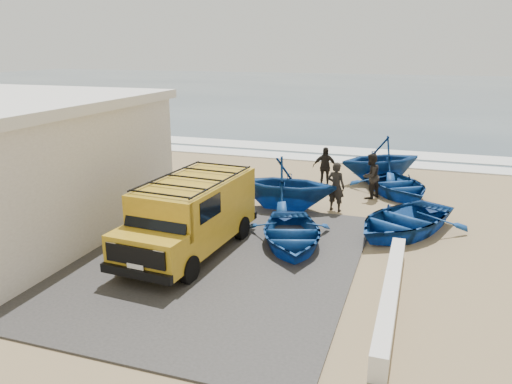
% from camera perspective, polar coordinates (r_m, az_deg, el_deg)
% --- Properties ---
extents(ground, '(160.00, 160.00, 0.00)m').
position_cam_1_polar(ground, '(15.96, -2.36, -5.01)').
color(ground, '#977F58').
extents(slab, '(12.00, 10.00, 0.05)m').
position_cam_1_polar(slab, '(15.12, -12.27, -6.54)').
color(slab, '#3A3835').
rests_on(slab, ground).
extents(ocean, '(180.00, 88.00, 0.01)m').
position_cam_1_polar(ocean, '(70.30, 14.56, 11.07)').
color(ocean, '#385166').
rests_on(ocean, ground).
extents(surf_line, '(180.00, 1.60, 0.06)m').
position_cam_1_polar(surf_line, '(27.03, 6.82, 3.87)').
color(surf_line, white).
rests_on(surf_line, ground).
extents(surf_wash, '(180.00, 2.20, 0.04)m').
position_cam_1_polar(surf_wash, '(29.44, 7.85, 4.83)').
color(surf_wash, white).
rests_on(surf_wash, ground).
extents(parapet, '(0.35, 6.00, 0.55)m').
position_cam_1_polar(parapet, '(12.18, 15.12, -11.25)').
color(parapet, silver).
rests_on(parapet, ground).
extents(van, '(2.38, 5.28, 2.21)m').
position_cam_1_polar(van, '(14.46, -7.43, -2.42)').
color(van, gold).
rests_on(van, ground).
extents(boat_near_left, '(3.69, 4.38, 0.78)m').
position_cam_1_polar(boat_near_left, '(15.05, 4.03, -4.81)').
color(boat_near_left, navy).
rests_on(boat_near_left, ground).
extents(boat_near_right, '(4.77, 5.26, 0.89)m').
position_cam_1_polar(boat_near_right, '(16.67, 16.41, -3.11)').
color(boat_near_right, navy).
rests_on(boat_near_right, ground).
extents(boat_mid_left, '(3.84, 3.35, 1.95)m').
position_cam_1_polar(boat_mid_left, '(18.28, 3.43, 0.98)').
color(boat_mid_left, navy).
rests_on(boat_mid_left, ground).
extents(boat_mid_right, '(4.58, 4.99, 0.84)m').
position_cam_1_polar(boat_mid_right, '(20.98, 15.71, 0.84)').
color(boat_mid_right, navy).
rests_on(boat_mid_right, ground).
extents(boat_far_left, '(5.03, 4.93, 2.01)m').
position_cam_1_polar(boat_far_left, '(22.86, 14.08, 3.71)').
color(boat_far_left, navy).
rests_on(boat_far_left, ground).
extents(fisherman_front, '(0.75, 0.59, 1.81)m').
position_cam_1_polar(fisherman_front, '(18.30, 9.13, 0.60)').
color(fisherman_front, black).
rests_on(fisherman_front, ground).
extents(fisherman_middle, '(1.01, 1.09, 1.80)m').
position_cam_1_polar(fisherman_middle, '(20.11, 12.95, 1.79)').
color(fisherman_middle, black).
rests_on(fisherman_middle, ground).
extents(fisherman_back, '(1.08, 0.60, 1.74)m').
position_cam_1_polar(fisherman_back, '(21.41, 7.85, 2.84)').
color(fisherman_back, black).
rests_on(fisherman_back, ground).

